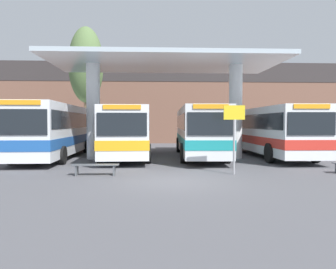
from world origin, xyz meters
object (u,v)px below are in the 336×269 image
transit_bus_center_bay (127,130)px  transit_bus_right_bay (199,130)px  transit_bus_left_bay (56,129)px  poplar_tree_behind_left (86,66)px  info_sign_platform (234,125)px  waiting_bench_mid_platform (95,167)px  transit_bus_far_right_bay (270,129)px

transit_bus_center_bay → transit_bus_right_bay: (4.63, 0.37, 0.02)m
transit_bus_left_bay → poplar_tree_behind_left: (0.76, 5.91, 4.98)m
transit_bus_center_bay → transit_bus_right_bay: 4.64m
transit_bus_right_bay → info_sign_platform: size_ratio=3.95×
transit_bus_left_bay → transit_bus_right_bay: size_ratio=0.99×
poplar_tree_behind_left → transit_bus_left_bay: bearing=-97.3°
transit_bus_center_bay → waiting_bench_mid_platform: (-0.76, -6.99, -1.38)m
transit_bus_far_right_bay → waiting_bench_mid_platform: 12.42m
waiting_bench_mid_platform → info_sign_platform: (5.82, -0.05, 1.74)m
transit_bus_far_right_bay → waiting_bench_mid_platform: transit_bus_far_right_bay is taller
transit_bus_far_right_bay → poplar_tree_behind_left: poplar_tree_behind_left is taller
waiting_bench_mid_platform → poplar_tree_behind_left: poplar_tree_behind_left is taller
transit_bus_center_bay → info_sign_platform: 8.68m
transit_bus_center_bay → waiting_bench_mid_platform: bearing=81.8°
transit_bus_center_bay → transit_bus_far_right_bay: bearing=179.2°
poplar_tree_behind_left → transit_bus_center_bay: bearing=-58.7°
transit_bus_left_bay → waiting_bench_mid_platform: transit_bus_left_bay is taller
waiting_bench_mid_platform → transit_bus_center_bay: bearing=83.8°
waiting_bench_mid_platform → poplar_tree_behind_left: (-2.94, 13.07, 6.45)m
transit_bus_far_right_bay → info_sign_platform: size_ratio=3.82×
waiting_bench_mid_platform → info_sign_platform: size_ratio=0.66×
transit_bus_left_bay → poplar_tree_behind_left: poplar_tree_behind_left is taller
transit_bus_right_bay → waiting_bench_mid_platform: bearing=56.3°
transit_bus_left_bay → transit_bus_far_right_bay: size_ratio=1.03×
transit_bus_center_bay → info_sign_platform: size_ratio=3.54×
transit_bus_center_bay → poplar_tree_behind_left: size_ratio=1.05×
transit_bus_right_bay → info_sign_platform: transit_bus_right_bay is taller
poplar_tree_behind_left → transit_bus_far_right_bay: bearing=-24.4°
transit_bus_center_bay → waiting_bench_mid_platform: transit_bus_center_bay is taller
transit_bus_far_right_bay → poplar_tree_behind_left: bearing=-24.0°
transit_bus_left_bay → info_sign_platform: 11.95m
info_sign_platform → poplar_tree_behind_left: (-8.76, 13.12, 4.71)m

